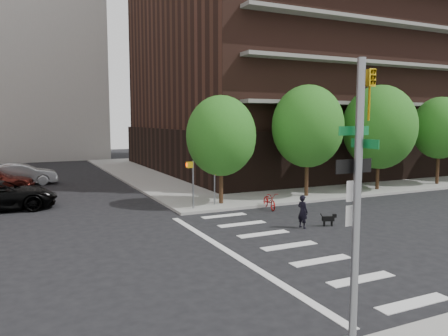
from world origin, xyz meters
TOP-DOWN VIEW (x-y plane):
  - ground at (0.00, 0.00)m, footprint 120.00×120.00m
  - sidewalk_ne at (20.50, 23.50)m, footprint 39.00×33.00m
  - crosswalk at (2.21, -0.00)m, footprint 3.85×13.00m
  - tree_a at (4.00, 8.50)m, footprint 4.00×4.00m
  - tree_b at (10.00, 8.50)m, footprint 4.50×4.50m
  - tree_c at (16.00, 8.50)m, footprint 5.00×5.00m
  - tree_d at (22.00, 8.50)m, footprint 4.00×4.00m
  - traffic_signal at (-0.47, -7.49)m, footprint 0.90×0.75m
  - pedestrian_signal at (2.32, 7.92)m, footprint 2.18×0.67m
  - parked_car_silver at (-6.34, 22.20)m, footprint 1.80×5.10m
  - scooter at (6.05, 6.50)m, footprint 0.95×1.86m
  - dog_walker at (5.18, 2.17)m, footprint 0.62×0.47m
  - dog at (6.51, 1.93)m, footprint 0.68×0.39m

SIDE VIEW (x-z plane):
  - ground at x=0.00m, z-range 0.00..0.00m
  - crosswalk at x=2.21m, z-range 0.00..0.01m
  - sidewalk_ne at x=20.50m, z-range 0.00..0.15m
  - dog at x=6.51m, z-range 0.07..0.64m
  - scooter at x=6.05m, z-range 0.00..0.93m
  - dog_walker at x=5.18m, z-range 0.00..1.54m
  - parked_car_silver at x=-6.34m, z-range 0.00..1.68m
  - pedestrian_signal at x=2.32m, z-range 0.55..3.15m
  - traffic_signal at x=-0.47m, z-range -0.30..5.70m
  - tree_a at x=4.00m, z-range 1.09..6.99m
  - tree_d at x=22.00m, z-range 1.24..7.44m
  - tree_c at x=16.00m, z-range 1.05..7.85m
  - tree_b at x=10.00m, z-range 1.22..7.87m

